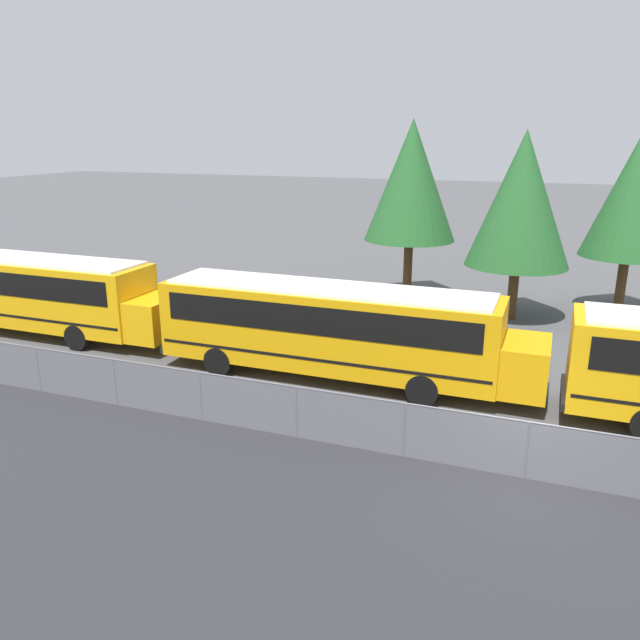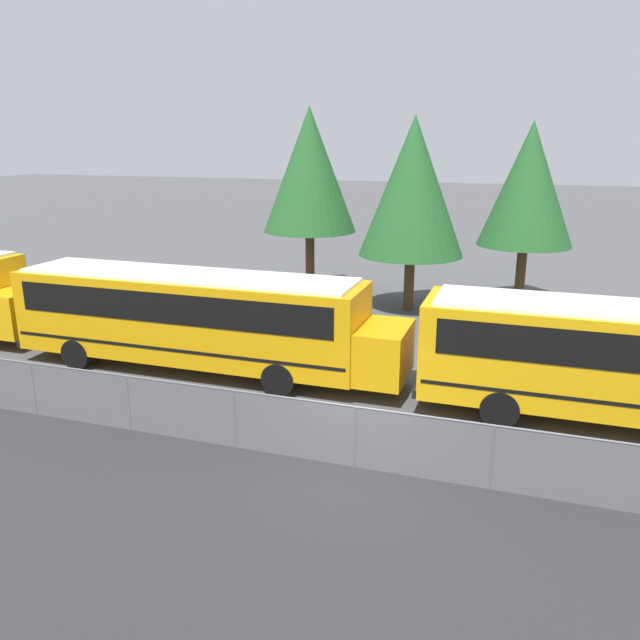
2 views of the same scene
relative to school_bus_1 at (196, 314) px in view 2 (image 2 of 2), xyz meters
name	(u,v)px [view 2 (image 2 of 2)]	position (x,y,z in m)	size (l,w,h in m)	color
ground_plane	(355,467)	(6.49, -4.43, -1.91)	(200.00, 200.00, 0.00)	#4C4C4F
fence	(355,436)	(6.49, -4.43, -1.13)	(66.10, 0.07, 1.52)	#9EA0A5
school_bus_1	(196,314)	(0.00, 0.00, 0.00)	(12.95, 2.55, 3.21)	orange
tree_0	(529,185)	(9.66, 12.40, 3.43)	(4.13, 4.13, 8.05)	#51381E
tree_1	(310,170)	(-0.17, 11.50, 3.93)	(4.42, 4.42, 8.74)	#51381E
tree_3	(413,187)	(5.07, 9.64, 3.41)	(4.46, 4.46, 8.24)	#51381E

